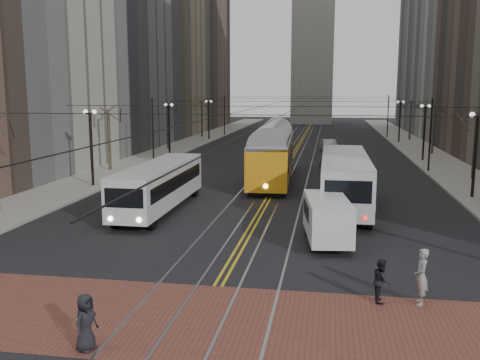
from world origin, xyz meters
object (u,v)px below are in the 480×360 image
(pedestrian_a, at_px, (86,322))
(pedestrian_c, at_px, (382,281))
(sedan_silver, at_px, (329,146))
(pedestrian_b, at_px, (421,277))
(sedan_grey, at_px, (328,163))
(streetcar, at_px, (273,158))
(rear_bus, at_px, (344,182))
(transit_bus, at_px, (160,187))
(cargo_van, at_px, (327,221))

(pedestrian_a, xyz_separation_m, pedestrian_c, (8.56, 5.00, -0.06))
(sedan_silver, height_order, pedestrian_b, pedestrian_b)
(pedestrian_a, height_order, pedestrian_b, pedestrian_b)
(sedan_grey, bearing_deg, streetcar, -127.07)
(sedan_silver, height_order, pedestrian_c, pedestrian_c)
(pedestrian_c, bearing_deg, rear_bus, 3.17)
(pedestrian_b, bearing_deg, streetcar, -162.75)
(pedestrian_a, bearing_deg, rear_bus, -6.78)
(transit_bus, xyz_separation_m, sedan_grey, (10.14, 18.92, -0.76))
(sedan_silver, bearing_deg, pedestrian_a, -107.02)
(cargo_van, distance_m, sedan_grey, 24.43)
(rear_bus, relative_size, pedestrian_a, 7.71)
(cargo_van, bearing_deg, pedestrian_a, -125.96)
(transit_bus, bearing_deg, sedan_silver, 73.54)
(cargo_van, height_order, pedestrian_b, cargo_van)
(rear_bus, distance_m, pedestrian_b, 15.38)
(streetcar, bearing_deg, transit_bus, -117.07)
(pedestrian_c, bearing_deg, sedan_grey, 3.20)
(pedestrian_b, bearing_deg, pedestrian_a, -63.13)
(cargo_van, relative_size, sedan_silver, 1.09)
(pedestrian_a, distance_m, pedestrian_c, 9.91)
(rear_bus, distance_m, sedan_grey, 16.37)
(cargo_van, bearing_deg, streetcar, 96.99)
(streetcar, relative_size, pedestrian_a, 9.46)
(transit_bus, height_order, rear_bus, rear_bus)
(transit_bus, distance_m, streetcar, 13.57)
(sedan_grey, bearing_deg, transit_bus, -120.95)
(sedan_grey, bearing_deg, rear_bus, -89.24)
(transit_bus, xyz_separation_m, cargo_van, (10.14, -5.50, -0.34))
(rear_bus, distance_m, pedestrian_a, 21.62)
(transit_bus, xyz_separation_m, pedestrian_b, (13.38, -12.59, -0.44))
(cargo_van, xyz_separation_m, pedestrian_a, (-6.64, -12.09, -0.26))
(pedestrian_b, bearing_deg, rear_bus, -171.64)
(sedan_silver, xyz_separation_m, pedestrian_c, (1.92, -46.61, 0.03))
(transit_bus, bearing_deg, pedestrian_b, -43.12)
(transit_bus, height_order, sedan_grey, transit_bus)
(cargo_van, xyz_separation_m, pedestrian_c, (1.92, -7.09, -0.32))
(transit_bus, distance_m, sedan_silver, 35.51)
(transit_bus, relative_size, pedestrian_b, 5.84)
(cargo_van, distance_m, pedestrian_c, 7.35)
(streetcar, distance_m, pedestrian_b, 26.11)
(sedan_grey, relative_size, pedestrian_a, 2.40)
(sedan_silver, distance_m, pedestrian_c, 46.65)
(transit_bus, distance_m, pedestrian_c, 17.45)
(cargo_van, relative_size, sedan_grey, 1.24)
(cargo_van, xyz_separation_m, sedan_grey, (0.00, 24.42, -0.42))
(rear_bus, height_order, pedestrian_a, rear_bus)
(streetcar, relative_size, rear_bus, 1.23)
(streetcar, bearing_deg, pedestrian_a, -96.57)
(transit_bus, xyz_separation_m, streetcar, (5.64, 12.33, 0.40))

